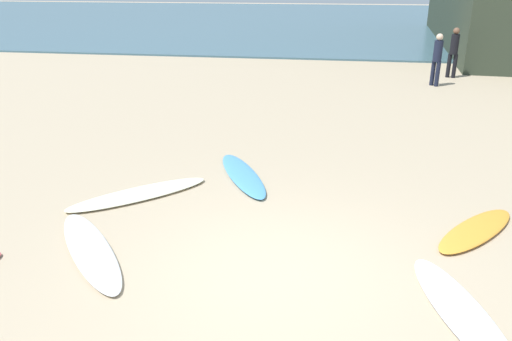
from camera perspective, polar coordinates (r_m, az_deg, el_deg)
ground_plane at (r=6.50m, az=2.37°, el=-11.71°), size 120.00×120.00×0.00m
ocean_water at (r=42.46m, az=8.58°, el=16.41°), size 120.00×40.00×0.08m
surfboard_0 at (r=6.29m, az=21.97°, el=-14.36°), size 1.10×2.24×0.07m
surfboard_1 at (r=9.41m, az=-1.50°, el=-0.49°), size 1.48×2.30×0.09m
surfboard_2 at (r=8.11m, az=23.49°, el=-6.16°), size 1.62×1.85×0.08m
surfboard_3 at (r=8.83m, az=-13.02°, el=-2.58°), size 2.22×2.10×0.09m
surfboard_5 at (r=7.31m, az=-18.11°, el=-8.44°), size 1.95×2.23×0.09m
beachgoer_near at (r=18.08m, az=19.69°, el=11.91°), size 0.39×0.39×1.70m
beachgoer_mid at (r=19.76m, az=21.34°, el=12.50°), size 0.36×0.36×1.75m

